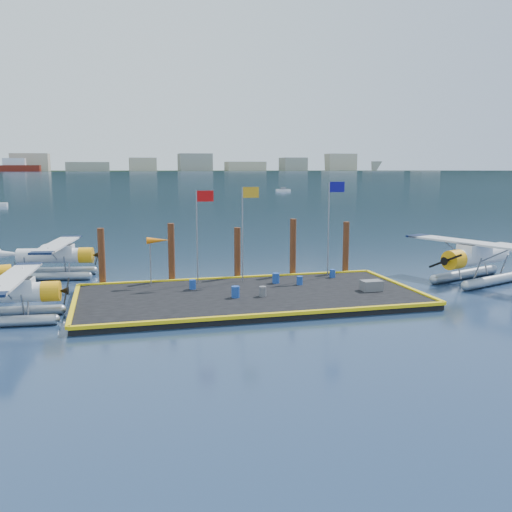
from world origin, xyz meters
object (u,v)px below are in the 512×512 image
(drum_4, at_px, (332,273))
(drum_0, at_px, (193,284))
(drum_1, at_px, (263,291))
(drum_3, at_px, (236,292))
(seaplane_d, at_px, (478,259))
(seaplane_c, at_px, (53,258))
(piling_3, at_px, (293,249))
(piling_1, at_px, (172,255))
(flagpole_red, at_px, (200,222))
(drum_5, at_px, (276,278))
(windsock, at_px, (157,241))
(drum_2, at_px, (300,280))
(flagpole_yellow, at_px, (246,219))
(crate, at_px, (371,286))
(flagpole_blue, at_px, (331,215))
(piling_4, at_px, (346,249))
(piling_2, at_px, (237,255))
(seaplane_a, at_px, (6,296))
(piling_0, at_px, (102,259))

(drum_4, bearing_deg, drum_0, -172.24)
(drum_1, bearing_deg, drum_3, 177.18)
(seaplane_d, xyz_separation_m, drum_1, (-15.88, -2.15, -0.95))
(seaplane_c, relative_size, drum_1, 15.87)
(drum_4, relative_size, piling_3, 0.13)
(piling_1, bearing_deg, flagpole_red, -43.15)
(drum_5, distance_m, windsock, 7.96)
(seaplane_c, distance_m, piling_1, 9.36)
(drum_2, distance_m, flagpole_yellow, 5.33)
(crate, distance_m, flagpole_blue, 6.27)
(drum_4, distance_m, piling_4, 2.93)
(drum_2, relative_size, crate, 0.44)
(seaplane_c, distance_m, crate, 22.48)
(seaplane_d, distance_m, piling_1, 20.92)
(drum_1, distance_m, flagpole_blue, 8.63)
(drum_2, height_order, crate, crate)
(flagpole_red, bearing_deg, flagpole_blue, -0.00)
(drum_3, distance_m, flagpole_blue, 9.77)
(seaplane_d, bearing_deg, piling_2, 54.68)
(seaplane_a, xyz_separation_m, windsock, (8.16, 5.32, 1.87))
(flagpole_blue, bearing_deg, piling_2, 165.52)
(seaplane_a, bearing_deg, drum_2, 105.27)
(drum_4, bearing_deg, drum_3, -151.17)
(drum_2, xyz_separation_m, drum_4, (2.94, 1.72, 0.00))
(seaplane_d, bearing_deg, seaplane_a, 74.47)
(drum_3, xyz_separation_m, crate, (8.47, -0.22, -0.02))
(seaplane_a, relative_size, crate, 7.07)
(flagpole_blue, xyz_separation_m, windsock, (-11.72, 0.00, -1.46))
(piling_3, bearing_deg, drum_1, -121.79)
(seaplane_d, relative_size, windsock, 3.35)
(flagpole_blue, bearing_deg, flagpole_yellow, 180.00)
(flagpole_red, distance_m, flagpole_blue, 8.99)
(seaplane_d, height_order, flagpole_red, flagpole_red)
(seaplane_c, relative_size, piling_1, 2.22)
(piling_3, bearing_deg, piling_1, 180.00)
(flagpole_blue, bearing_deg, crate, -80.59)
(drum_3, relative_size, flagpole_yellow, 0.11)
(seaplane_c, height_order, drum_3, seaplane_c)
(piling_0, bearing_deg, drum_1, -34.41)
(seaplane_a, relative_size, flagpole_blue, 1.36)
(drum_0, relative_size, flagpole_red, 0.10)
(seaplane_c, distance_m, flagpole_blue, 20.01)
(windsock, relative_size, piling_3, 0.73)
(flagpole_red, relative_size, piling_2, 1.58)
(seaplane_c, relative_size, piling_0, 2.33)
(piling_0, bearing_deg, seaplane_c, 125.30)
(drum_3, relative_size, drum_5, 1.00)
(seaplane_c, height_order, piling_1, piling_1)
(seaplane_a, distance_m, crate, 20.69)
(drum_2, distance_m, piling_4, 6.10)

